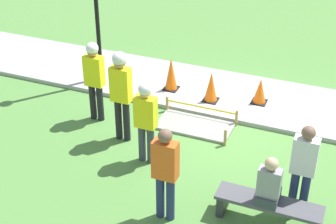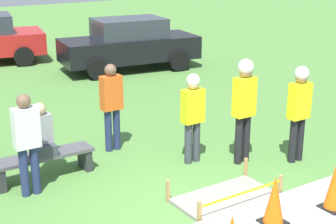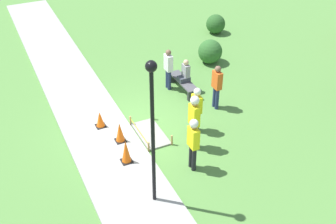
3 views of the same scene
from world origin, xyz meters
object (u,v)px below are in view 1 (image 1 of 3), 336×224
(worker_trainee, at_px, (94,75))
(bystander_in_orange_shirt, at_px, (165,170))
(worker_assistant, at_px, (146,117))
(bystander_in_gray_shirt, at_px, (303,165))
(person_seated_on_bench, at_px, (269,185))
(traffic_cone_far_patch, at_px, (211,87))
(park_bench, at_px, (269,207))
(worker_supervisor, at_px, (121,88))
(traffic_cone_sidewalk_edge, at_px, (171,74))
(traffic_cone_near_patch, at_px, (260,91))

(worker_trainee, relative_size, bystander_in_orange_shirt, 1.05)
(worker_assistant, xyz_separation_m, bystander_in_gray_shirt, (-2.94, 0.36, -0.04))
(person_seated_on_bench, bearing_deg, worker_trainee, -24.35)
(traffic_cone_far_patch, xyz_separation_m, bystander_in_gray_shirt, (-2.49, 2.92, 0.50))
(park_bench, bearing_deg, person_seated_on_bench, 61.37)
(person_seated_on_bench, xyz_separation_m, worker_trainee, (4.16, -1.88, 0.29))
(worker_assistant, bearing_deg, worker_supervisor, -34.04)
(traffic_cone_far_patch, bearing_deg, bystander_in_orange_shirt, 97.36)
(park_bench, height_order, worker_trainee, worker_trainee)
(traffic_cone_sidewalk_edge, xyz_separation_m, bystander_in_gray_shirt, (-3.54, 3.10, 0.46))
(bystander_in_orange_shirt, bearing_deg, bystander_in_gray_shirt, -153.69)
(bystander_in_orange_shirt, bearing_deg, traffic_cone_sidewalk_edge, -69.16)
(traffic_cone_near_patch, height_order, worker_assistant, worker_assistant)
(traffic_cone_sidewalk_edge, xyz_separation_m, park_bench, (-3.15, 3.57, -0.18))
(park_bench, distance_m, worker_supervisor, 3.67)
(person_seated_on_bench, height_order, bystander_in_gray_shirt, bystander_in_gray_shirt)
(worker_assistant, bearing_deg, bystander_in_orange_shirt, 125.36)
(person_seated_on_bench, height_order, worker_trainee, worker_trainee)
(traffic_cone_far_patch, height_order, bystander_in_orange_shirt, bystander_in_orange_shirt)
(traffic_cone_near_patch, height_order, worker_trainee, worker_trainee)
(traffic_cone_near_patch, relative_size, worker_assistant, 0.35)
(worker_trainee, bearing_deg, traffic_cone_sidewalk_edge, -120.80)
(bystander_in_orange_shirt, bearing_deg, traffic_cone_far_patch, -82.64)
(traffic_cone_far_patch, bearing_deg, traffic_cone_near_patch, -162.20)
(worker_assistant, height_order, bystander_in_gray_shirt, same)
(park_bench, xyz_separation_m, worker_assistant, (2.54, -0.82, 0.67))
(worker_trainee, height_order, bystander_in_gray_shirt, worker_trainee)
(traffic_cone_near_patch, distance_m, person_seated_on_bench, 3.93)
(person_seated_on_bench, distance_m, worker_assistant, 2.67)
(traffic_cone_near_patch, height_order, bystander_in_orange_shirt, bystander_in_orange_shirt)
(traffic_cone_far_patch, bearing_deg, person_seated_on_bench, 121.07)
(traffic_cone_far_patch, distance_m, worker_trainee, 2.68)
(traffic_cone_far_patch, relative_size, bystander_in_orange_shirt, 0.41)
(bystander_in_orange_shirt, bearing_deg, park_bench, -162.03)
(traffic_cone_far_patch, bearing_deg, worker_assistant, 80.17)
(park_bench, height_order, worker_supervisor, worker_supervisor)
(traffic_cone_far_patch, distance_m, worker_supervisor, 2.49)
(worker_supervisor, bearing_deg, worker_trainee, -29.43)
(traffic_cone_near_patch, relative_size, bystander_in_orange_shirt, 0.34)
(person_seated_on_bench, xyz_separation_m, worker_supervisor, (3.28, -1.38, 0.40))
(traffic_cone_sidewalk_edge, bearing_deg, person_seated_on_bench, 130.79)
(traffic_cone_sidewalk_edge, bearing_deg, traffic_cone_far_patch, 170.26)
(bystander_in_gray_shirt, bearing_deg, park_bench, 49.83)
(traffic_cone_sidewalk_edge, xyz_separation_m, worker_trainee, (1.03, 1.74, 0.59))
(traffic_cone_near_patch, distance_m, traffic_cone_sidewalk_edge, 2.11)
(traffic_cone_far_patch, xyz_separation_m, person_seated_on_bench, (-2.07, 3.44, 0.35))
(traffic_cone_far_patch, height_order, traffic_cone_sidewalk_edge, traffic_cone_sidewalk_edge)
(person_seated_on_bench, bearing_deg, bystander_in_gray_shirt, -129.19)
(traffic_cone_near_patch, distance_m, worker_assistant, 3.32)
(park_bench, xyz_separation_m, worker_supervisor, (3.30, -1.33, 0.87))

